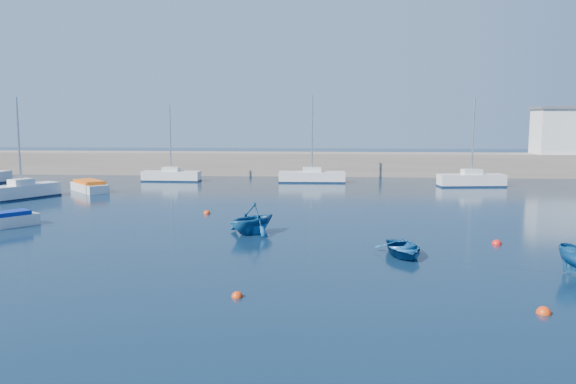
# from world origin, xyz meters

# --- Properties ---
(ground) EXTENTS (220.00, 220.00, 0.00)m
(ground) POSITION_xyz_m (0.00, 0.00, 0.00)
(ground) COLOR #0C1F34
(ground) RESTS_ON ground
(back_wall) EXTENTS (96.00, 4.50, 2.60)m
(back_wall) POSITION_xyz_m (0.00, 46.00, 1.30)
(back_wall) COLOR gray
(back_wall) RESTS_ON ground
(sailboat_3) EXTENTS (4.34, 6.22, 8.19)m
(sailboat_3) POSITION_xyz_m (-23.14, 23.92, 0.65)
(sailboat_3) COLOR silver
(sailboat_3) RESTS_ON ground
(sailboat_5) EXTENTS (6.07, 1.79, 8.00)m
(sailboat_5) POSITION_xyz_m (-14.76, 37.99, 0.59)
(sailboat_5) COLOR silver
(sailboat_5) RESTS_ON ground
(sailboat_6) EXTENTS (6.84, 2.13, 8.91)m
(sailboat_6) POSITION_xyz_m (0.05, 38.04, 0.62)
(sailboat_6) COLOR silver
(sailboat_6) RESTS_ON ground
(sailboat_7) EXTENTS (6.50, 2.58, 8.46)m
(sailboat_7) POSITION_xyz_m (15.57, 35.50, 0.67)
(sailboat_7) COLOR silver
(sailboat_7) RESTS_ON ground
(motorboat_1) EXTENTS (3.39, 3.84, 0.94)m
(motorboat_1) POSITION_xyz_m (-17.45, 11.94, 0.44)
(motorboat_1) COLOR silver
(motorboat_1) RESTS_ON ground
(motorboat_2) EXTENTS (4.70, 4.83, 1.03)m
(motorboat_2) POSITION_xyz_m (-19.61, 28.83, 0.48)
(motorboat_2) COLOR silver
(motorboat_2) RESTS_ON ground
(dinghy_center) EXTENTS (2.71, 3.50, 0.67)m
(dinghy_center) POSITION_xyz_m (5.46, 6.65, 0.33)
(dinghy_center) COLOR navy
(dinghy_center) RESTS_ON ground
(dinghy_left) EXTENTS (4.28, 4.36, 1.74)m
(dinghy_left) POSITION_xyz_m (-2.38, 11.18, 0.87)
(dinghy_left) COLOR navy
(dinghy_left) RESTS_ON ground
(buoy_0) EXTENTS (0.42, 0.42, 0.42)m
(buoy_0) POSITION_xyz_m (-1.30, -0.19, 0.00)
(buoy_0) COLOR red
(buoy_0) RESTS_ON ground
(buoy_1) EXTENTS (0.49, 0.49, 0.49)m
(buoy_1) POSITION_xyz_m (10.61, 9.50, 0.00)
(buoy_1) COLOR red
(buoy_1) RESTS_ON ground
(buoy_3) EXTENTS (0.48, 0.48, 0.48)m
(buoy_3) POSITION_xyz_m (-6.43, 17.78, 0.00)
(buoy_3) COLOR red
(buoy_3) RESTS_ON ground
(buoy_5) EXTENTS (0.49, 0.49, 0.49)m
(buoy_5) POSITION_xyz_m (9.11, -1.13, 0.00)
(buoy_5) COLOR red
(buoy_5) RESTS_ON ground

